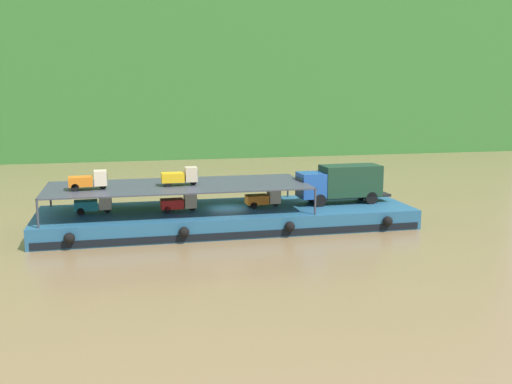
{
  "coord_description": "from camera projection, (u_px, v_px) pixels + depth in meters",
  "views": [
    {
      "loc": [
        -7.83,
        -44.85,
        10.93
      ],
      "look_at": [
        2.33,
        0.0,
        2.7
      ],
      "focal_mm": 41.41,
      "sensor_mm": 36.0,
      "label": 1
    }
  ],
  "objects": [
    {
      "name": "ground_plane",
      "position": [
        227.0,
        227.0,
        46.69
      ],
      "size": [
        400.0,
        400.0,
        0.0
      ],
      "primitive_type": "plane",
      "color": "olive"
    },
    {
      "name": "covered_lorry",
      "position": [
        341.0,
        183.0,
        48.23
      ],
      "size": [
        7.9,
        2.46,
        3.1
      ],
      "color": "#1E4C99",
      "rests_on": "cargo_barge"
    },
    {
      "name": "mini_truck_lower_mid",
      "position": [
        264.0,
        198.0,
        46.8
      ],
      "size": [
        2.79,
        1.29,
        1.38
      ],
      "color": "orange",
      "rests_on": "cargo_barge"
    },
    {
      "name": "cargo_rack",
      "position": [
        178.0,
        186.0,
        45.26
      ],
      "size": [
        19.79,
        7.64,
        2.0
      ],
      "color": "#383D47",
      "rests_on": "cargo_barge"
    },
    {
      "name": "mini_truck_upper_mid",
      "position": [
        180.0,
        176.0,
        44.91
      ],
      "size": [
        2.74,
        1.2,
        1.38
      ],
      "color": "gold",
      "rests_on": "cargo_rack"
    },
    {
      "name": "hillside_far_bank",
      "position": [
        165.0,
        25.0,
        100.28
      ],
      "size": [
        117.04,
        32.82,
        37.66
      ],
      "color": "#33702D",
      "rests_on": "ground"
    },
    {
      "name": "mini_truck_lower_stern",
      "position": [
        94.0,
        204.0,
        44.51
      ],
      "size": [
        2.79,
        1.28,
        1.38
      ],
      "color": "teal",
      "rests_on": "cargo_barge"
    },
    {
      "name": "cargo_barge",
      "position": [
        227.0,
        218.0,
        46.53
      ],
      "size": [
        28.99,
        9.05,
        1.5
      ],
      "color": "#23567A",
      "rests_on": "ground"
    },
    {
      "name": "mini_truck_lower_aft",
      "position": [
        179.0,
        203.0,
        45.08
      ],
      "size": [
        2.76,
        1.24,
        1.38
      ],
      "color": "red",
      "rests_on": "cargo_barge"
    },
    {
      "name": "mini_truck_upper_stern",
      "position": [
        89.0,
        180.0,
        43.05
      ],
      "size": [
        2.79,
        1.29,
        1.38
      ],
      "color": "orange",
      "rests_on": "cargo_rack"
    }
  ]
}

